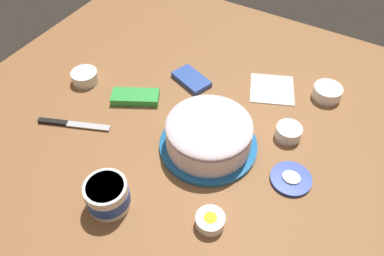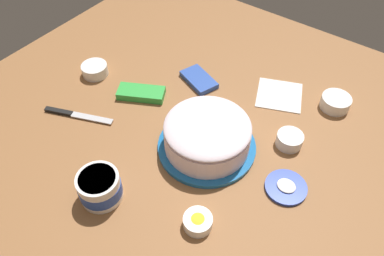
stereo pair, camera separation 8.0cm
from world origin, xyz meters
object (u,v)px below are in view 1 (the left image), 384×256
Objects in this scene: sprinkle_bowl_blue at (85,76)px; candy_box_upper at (135,97)px; candy_box_lower at (191,79)px; spreading_knife at (67,123)px; paper_napkin at (272,89)px; sprinkle_bowl_yellow at (210,220)px; frosted_cake at (209,135)px; frosting_tub at (107,195)px; sprinkle_bowl_green at (288,132)px; frosting_tub_lid at (291,179)px; sprinkle_bowl_orange at (327,92)px.

sprinkle_bowl_blue is 0.58× the size of candy_box_upper.
candy_box_upper is (-0.12, -0.18, 0.00)m from candy_box_lower.
spreading_knife reaches higher than paper_napkin.
candy_box_upper is 1.06× the size of paper_napkin.
frosted_cake is at bearing 119.50° from sprinkle_bowl_yellow.
frosting_tub is (-0.13, -0.31, -0.01)m from frosted_cake.
frosted_cake is at bearing -140.66° from sprinkle_bowl_green.
sprinkle_bowl_yellow is (0.65, -0.27, -0.00)m from sprinkle_bowl_blue.
sprinkle_bowl_green is at bearing 113.84° from frosting_tub_lid.
paper_napkin is (-0.06, 0.56, -0.02)m from sprinkle_bowl_yellow.
sprinkle_bowl_blue reaches higher than candy_box_upper.
frosted_cake is 1.31× the size of spreading_knife.
frosting_tub is at bearing -42.24° from sprinkle_bowl_blue.
sprinkle_bowl_orange is (0.77, 0.35, 0.00)m from sprinkle_bowl_blue.
sprinkle_bowl_orange is 0.61× the size of candy_box_upper.
frosting_tub is 0.52m from sprinkle_bowl_blue.
candy_box_lower is (-0.44, -0.16, -0.01)m from sprinkle_bowl_orange.
spreading_knife is 1.67× the size of candy_box_lower.
candy_box_upper is (-0.18, 0.36, -0.03)m from frosting_tub.
sprinkle_bowl_orange is 0.71× the size of candy_box_lower.
frosting_tub is 0.85× the size of candy_box_lower.
sprinkle_bowl_green is at bearing -55.40° from paper_napkin.
spreading_knife is at bearing -153.90° from sprinkle_bowl_green.
candy_box_lower is at bearing -159.63° from sprinkle_bowl_orange.
frosting_tub is at bearing -107.59° from paper_napkin.
candy_box_upper is at bearing 169.82° from frosted_cake.
candy_box_upper is 0.47m from paper_napkin.
candy_box_upper is at bearing 147.37° from sprinkle_bowl_yellow.
sprinkle_bowl_blue is (-0.39, 0.35, -0.02)m from frosting_tub.
sprinkle_bowl_yellow is at bearing -34.51° from candy_box_lower.
frosted_cake is 0.52m from sprinkle_bowl_blue.
spreading_knife is (-0.43, -0.15, -0.05)m from frosted_cake.
spreading_knife is at bearing -161.14° from frosted_cake.
sprinkle_bowl_green is at bearing -16.28° from candy_box_upper.
sprinkle_bowl_yellow is (0.26, 0.08, -0.03)m from frosting_tub.
sprinkle_bowl_yellow is at bearing -100.67° from sprinkle_bowl_orange.
spreading_knife is at bearing 172.12° from sprinkle_bowl_yellow.
frosted_cake is 3.08× the size of sprinkle_bowl_orange.
frosting_tub_lid is at bearing -2.57° from sprinkle_bowl_blue.
spreading_knife is at bearing -136.03° from paper_napkin.
candy_box_upper is (0.21, 0.01, -0.01)m from sprinkle_bowl_blue.
frosted_cake reaches higher than frosting_tub_lid.
frosting_tub_lid is 0.78× the size of paper_napkin.
sprinkle_bowl_yellow is 0.39m from sprinkle_bowl_green.
sprinkle_bowl_blue is at bearing 177.43° from frosting_tub_lid.
spreading_knife is at bearing -101.60° from candy_box_lower.
frosted_cake is 0.31m from candy_box_lower.
frosting_tub is 0.51× the size of spreading_knife.
sprinkle_bowl_yellow is (0.56, -0.08, 0.01)m from spreading_knife.
paper_napkin is (0.27, 0.10, -0.01)m from candy_box_lower.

